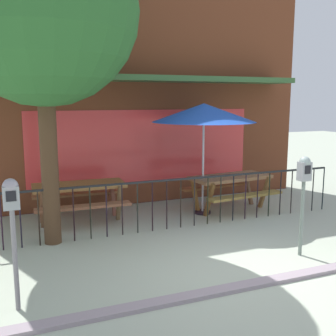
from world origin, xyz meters
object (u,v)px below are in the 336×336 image
object	(u,v)px
parking_meter_near	(304,180)
picnic_table_left	(79,192)
parking_meter_far	(12,210)
patio_umbrella	(204,113)
picnic_table_right	(230,183)
street_tree	(42,10)

from	to	relation	value
parking_meter_near	picnic_table_left	bearing A→B (deg)	132.70
parking_meter_far	patio_umbrella	bearing A→B (deg)	36.40
picnic_table_right	street_tree	distance (m)	5.11
picnic_table_left	patio_umbrella	bearing A→B (deg)	-9.12
picnic_table_right	parking_meter_far	size ratio (longest dim) A/B	1.23
parking_meter_near	street_tree	world-z (taller)	street_tree
parking_meter_far	picnic_table_left	bearing A→B (deg)	68.09
patio_umbrella	street_tree	bearing A→B (deg)	-168.15
parking_meter_far	picnic_table_right	bearing A→B (deg)	32.19
picnic_table_right	parking_meter_near	world-z (taller)	parking_meter_near
patio_umbrella	parking_meter_near	distance (m)	2.91
picnic_table_right	parking_meter_near	xyz separation A→B (m)	(-0.34, -2.75, 0.61)
picnic_table_left	patio_umbrella	size ratio (longest dim) A/B	0.78
picnic_table_left	parking_meter_far	world-z (taller)	parking_meter_far
patio_umbrella	parking_meter_far	distance (m)	4.90
parking_meter_near	picnic_table_right	bearing A→B (deg)	82.85
picnic_table_left	picnic_table_right	distance (m)	3.27
street_tree	patio_umbrella	bearing A→B (deg)	11.85
picnic_table_left	parking_meter_near	world-z (taller)	parking_meter_near
picnic_table_left	patio_umbrella	xyz separation A→B (m)	(2.56, -0.41, 1.54)
parking_meter_near	street_tree	bearing A→B (deg)	149.98
patio_umbrella	parking_meter_far	size ratio (longest dim) A/B	1.50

